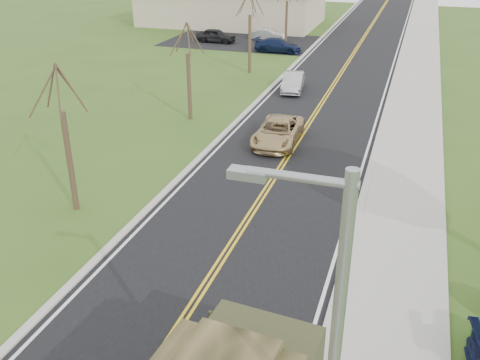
% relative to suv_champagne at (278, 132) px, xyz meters
% --- Properties ---
extents(road, '(8.00, 120.00, 0.01)m').
position_rel_suv_champagne_xyz_m(road, '(0.96, 20.22, -0.65)').
color(road, black).
rests_on(road, ground).
extents(curb_right, '(0.30, 120.00, 0.12)m').
position_rel_suv_champagne_xyz_m(curb_right, '(5.11, 20.22, -0.60)').
color(curb_right, '#9E998E').
rests_on(curb_right, ground).
extents(sidewalk_right, '(3.20, 120.00, 0.10)m').
position_rel_suv_champagne_xyz_m(sidewalk_right, '(6.86, 20.22, -0.61)').
color(sidewalk_right, '#9E998E').
rests_on(sidewalk_right, ground).
extents(curb_left, '(0.30, 120.00, 0.10)m').
position_rel_suv_champagne_xyz_m(curb_left, '(-3.19, 20.22, -0.61)').
color(curb_left, '#9E998E').
rests_on(curb_left, ground).
extents(bare_tree_a, '(1.93, 2.26, 6.08)m').
position_rel_suv_champagne_xyz_m(bare_tree_a, '(-6.04, -9.78, 1.97)').
color(bare_tree_a, '#38281C').
rests_on(bare_tree_a, ground).
extents(bare_tree_b, '(1.83, 2.14, 5.73)m').
position_rel_suv_champagne_xyz_m(bare_tree_b, '(-6.04, 2.22, 1.82)').
color(bare_tree_b, '#38281C').
rests_on(bare_tree_b, ground).
extents(bare_tree_c, '(2.04, 2.39, 6.42)m').
position_rel_suv_champagne_xyz_m(bare_tree_c, '(-6.04, 14.22, 2.12)').
color(bare_tree_c, '#38281C').
rests_on(bare_tree_c, ground).
extents(bare_tree_d, '(1.88, 2.20, 5.91)m').
position_rel_suv_champagne_xyz_m(bare_tree_d, '(-6.04, 26.22, 1.89)').
color(bare_tree_d, '#38281C').
rests_on(bare_tree_d, ground).
extents(commercial_building, '(25.50, 21.50, 5.65)m').
position_rel_suv_champagne_xyz_m(commercial_building, '(-15.02, 36.19, 2.03)').
color(commercial_building, tan).
rests_on(commercial_building, ground).
extents(suv_champagne, '(2.31, 4.78, 1.31)m').
position_rel_suv_champagne_xyz_m(suv_champagne, '(0.00, 0.00, 0.00)').
color(suv_champagne, tan).
rests_on(suv_champagne, ground).
extents(sedan_silver, '(1.85, 4.03, 1.28)m').
position_rel_suv_champagne_xyz_m(sedan_silver, '(-1.55, 10.15, -0.02)').
color(sedan_silver, '#A6A5AA').
rests_on(sedan_silver, ground).
extents(lot_car_dark, '(3.96, 1.59, 1.35)m').
position_rel_suv_champagne_xyz_m(lot_car_dark, '(-12.86, 24.75, 0.02)').
color(lot_car_dark, black).
rests_on(lot_car_dark, ground).
extents(lot_car_silver, '(3.68, 1.59, 1.18)m').
position_rel_suv_champagne_xyz_m(lot_car_silver, '(-8.09, 27.35, -0.07)').
color(lot_car_silver, silver).
rests_on(lot_car_silver, ground).
extents(lot_car_navy, '(4.38, 1.84, 1.26)m').
position_rel_suv_champagne_xyz_m(lot_car_navy, '(-5.78, 22.22, -0.02)').
color(lot_car_navy, '#0E1734').
rests_on(lot_car_navy, ground).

